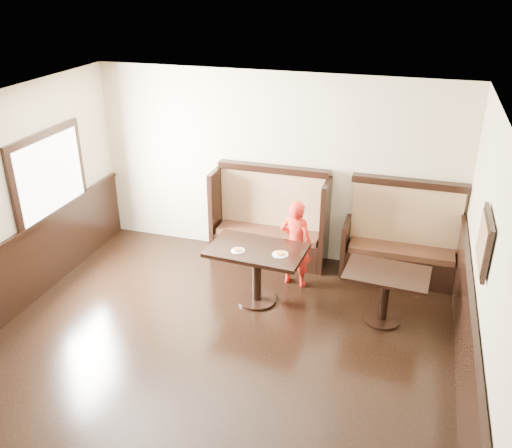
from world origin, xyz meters
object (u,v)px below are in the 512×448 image
at_px(table_main, 257,261).
at_px(child, 296,244).
at_px(table_neighbor, 386,284).
at_px(booth_main, 270,226).
at_px(booth_neighbor, 402,246).

bearing_deg(table_main, child, 59.53).
bearing_deg(child, table_neighbor, 166.26).
height_order(booth_main, booth_neighbor, same).
xyz_separation_m(table_main, child, (0.39, 0.57, 0.03)).
bearing_deg(table_neighbor, booth_neighbor, 87.61).
height_order(booth_main, table_main, booth_main).
relative_size(table_neighbor, child, 0.83).
distance_m(booth_neighbor, child, 1.55).
distance_m(table_main, table_neighbor, 1.66).
distance_m(booth_neighbor, table_neighbor, 1.20).
bearing_deg(child, booth_main, -40.84).
xyz_separation_m(booth_main, child, (0.55, -0.66, 0.11)).
relative_size(table_main, table_neighbor, 1.23).
bearing_deg(child, booth_neighbor, -145.83).
relative_size(table_main, child, 1.01).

